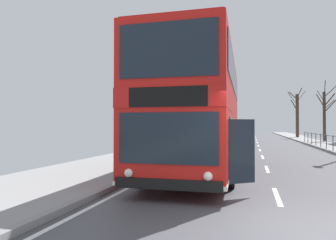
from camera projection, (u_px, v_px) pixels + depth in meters
name	position (u px, v px, depth m)	size (l,w,h in m)	color
ground	(245.00, 226.00, 5.16)	(15.80, 140.00, 0.20)	#47474D
double_decker_bus_main	(201.00, 112.00, 11.82)	(3.48, 10.75, 4.38)	red
bare_tree_far_01	(297.00, 114.00, 40.97)	(2.44, 1.33, 6.67)	#423328
bare_tree_far_02	(325.00, 113.00, 30.54)	(2.12, 2.91, 6.11)	#423328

